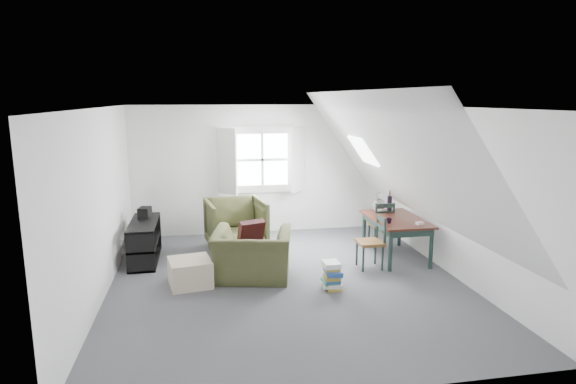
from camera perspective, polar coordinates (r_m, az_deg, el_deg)
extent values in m
plane|color=#4B4B51|center=(7.09, -0.11, -10.64)|extent=(5.50, 5.50, 0.00)
plane|color=white|center=(6.59, -0.11, 9.99)|extent=(5.50, 5.50, 0.00)
plane|color=white|center=(9.41, -3.10, 2.66)|extent=(5.00, 0.00, 5.00)
plane|color=white|center=(4.15, 6.74, -8.38)|extent=(5.00, 0.00, 5.00)
plane|color=white|center=(6.76, -21.46, -1.44)|extent=(0.00, 5.50, 5.50)
plane|color=white|center=(7.58, 18.84, 0.02)|extent=(0.00, 5.50, 5.50)
plane|color=white|center=(6.55, -13.60, 3.31)|extent=(3.19, 5.50, 4.48)
plane|color=white|center=(7.08, 12.35, 3.93)|extent=(3.19, 5.50, 4.48)
cube|color=white|center=(9.36, -3.09, 3.86)|extent=(1.30, 0.04, 1.30)
cube|color=white|center=(9.14, -7.20, 3.61)|extent=(0.35, 0.35, 1.25)
cube|color=white|center=(9.32, 1.19, 3.83)|extent=(0.35, 0.35, 1.25)
cube|color=white|center=(9.35, -3.08, 3.85)|extent=(1.00, 0.02, 1.00)
cube|color=white|center=(9.33, -3.07, 3.83)|extent=(1.08, 0.04, 0.05)
cube|color=white|center=(9.33, -3.07, 3.83)|extent=(0.05, 0.04, 1.08)
cube|color=white|center=(8.29, 8.90, 4.86)|extent=(0.35, 0.75, 0.47)
imported|color=#3E4223|center=(7.27, -4.20, -10.14)|extent=(1.30, 1.19, 0.73)
imported|color=#3E4223|center=(8.60, -6.13, -6.75)|extent=(1.10, 1.13, 0.90)
cube|color=#340E11|center=(7.20, -4.41, -4.86)|extent=(0.44, 0.34, 0.40)
cube|color=#C8B396|center=(7.07, -11.52, -9.32)|extent=(0.66, 0.66, 0.38)
cube|color=#36160E|center=(8.15, 12.71, -3.14)|extent=(0.81, 1.36, 0.04)
cube|color=#1E332D|center=(8.17, 12.68, -3.64)|extent=(0.72, 1.27, 0.11)
cylinder|color=#1E332D|center=(7.58, 12.04, -6.87)|extent=(0.06, 0.06, 0.64)
cylinder|color=#1E332D|center=(7.85, 16.60, -6.46)|extent=(0.06, 0.06, 0.64)
cylinder|color=#1E332D|center=(8.66, 9.00, -4.48)|extent=(0.06, 0.06, 0.64)
cylinder|color=#1E332D|center=(8.90, 13.09, -4.21)|extent=(0.06, 0.06, 0.64)
sphere|color=silver|center=(8.47, 10.63, -1.52)|extent=(0.23, 0.23, 0.23)
cylinder|color=silver|center=(8.43, 10.67, -0.53)|extent=(0.07, 0.07, 0.13)
cylinder|color=black|center=(8.65, 11.94, -1.30)|extent=(0.08, 0.08, 0.26)
cylinder|color=#3F2D1E|center=(8.59, 12.02, 0.53)|extent=(0.03, 0.05, 0.46)
cylinder|color=#3F2D1E|center=(8.61, 12.09, 0.54)|extent=(0.04, 0.06, 0.46)
cylinder|color=#3F2D1E|center=(8.58, 11.98, 0.51)|extent=(0.05, 0.08, 0.45)
imported|color=black|center=(7.78, 11.87, -3.65)|extent=(0.10, 0.10, 0.08)
cube|color=white|center=(7.82, 15.35, -3.58)|extent=(0.13, 0.11, 0.04)
cube|color=brown|center=(8.71, 10.95, -3.77)|extent=(0.39, 0.39, 0.05)
cylinder|color=#1E332D|center=(8.97, 11.48, -4.82)|extent=(0.03, 0.03, 0.40)
cylinder|color=#1E332D|center=(8.69, 12.26, -5.38)|extent=(0.03, 0.03, 0.40)
cylinder|color=#1E332D|center=(8.86, 9.56, -4.95)|extent=(0.03, 0.03, 0.40)
cylinder|color=#1E332D|center=(8.57, 10.28, -5.52)|extent=(0.03, 0.03, 0.40)
cylinder|color=#1E332D|center=(8.56, 12.43, -2.66)|extent=(0.03, 0.03, 0.42)
cylinder|color=#1E332D|center=(8.44, 10.42, -2.78)|extent=(0.03, 0.03, 0.42)
cube|color=#1E332D|center=(8.46, 11.48, -1.61)|extent=(0.32, 0.03, 0.08)
cube|color=#1E332D|center=(8.49, 11.44, -2.41)|extent=(0.32, 0.03, 0.06)
cube|color=brown|center=(7.64, 9.68, -5.91)|extent=(0.39, 0.39, 0.05)
cylinder|color=#1E332D|center=(7.80, 8.15, -7.18)|extent=(0.03, 0.03, 0.39)
cylinder|color=#1E332D|center=(7.90, 10.31, -7.01)|extent=(0.03, 0.03, 0.39)
cylinder|color=#1E332D|center=(7.52, 8.91, -7.90)|extent=(0.03, 0.03, 0.39)
cylinder|color=#1E332D|center=(7.62, 11.14, -7.71)|extent=(0.03, 0.03, 0.39)
cylinder|color=#1E332D|center=(7.79, 10.55, -4.08)|extent=(0.03, 0.03, 0.41)
cylinder|color=#1E332D|center=(7.51, 11.39, -4.68)|extent=(0.03, 0.03, 0.41)
cube|color=#1E332D|center=(7.60, 11.01, -3.17)|extent=(0.03, 0.31, 0.07)
cube|color=#1E332D|center=(7.63, 10.97, -4.04)|extent=(0.03, 0.31, 0.06)
cube|color=black|center=(8.34, -16.52, -7.62)|extent=(0.42, 1.27, 0.03)
cube|color=black|center=(8.25, -16.63, -5.63)|extent=(0.42, 1.27, 0.03)
cube|color=black|center=(8.17, -16.76, -3.49)|extent=(0.42, 1.27, 0.03)
cube|color=black|center=(7.66, -17.12, -6.95)|extent=(0.42, 0.03, 0.64)
cube|color=black|center=(8.85, -16.21, -4.48)|extent=(0.42, 0.03, 0.64)
cube|color=#264C99|center=(7.96, -16.84, -7.67)|extent=(0.19, 0.21, 0.23)
cube|color=red|center=(8.41, -16.49, -6.64)|extent=(0.19, 0.25, 0.23)
cube|color=white|center=(8.01, -16.84, -5.19)|extent=(0.19, 0.23, 0.21)
cube|color=black|center=(8.39, -16.61, -2.41)|extent=(0.22, 0.27, 0.19)
cube|color=#B29933|center=(6.90, 5.35, -11.19)|extent=(0.20, 0.27, 0.03)
cube|color=white|center=(6.90, 5.10, -10.90)|extent=(0.26, 0.29, 0.03)
cube|color=white|center=(6.87, 5.45, -10.68)|extent=(0.22, 0.29, 0.03)
cube|color=#337F4C|center=(6.85, 5.03, -10.46)|extent=(0.22, 0.27, 0.03)
cube|color=#264C99|center=(6.83, 5.27, -10.31)|extent=(0.24, 0.31, 0.02)
cube|color=#B29933|center=(6.84, 5.21, -10.05)|extent=(0.21, 0.27, 0.02)
cube|color=#B29933|center=(6.85, 5.23, -9.77)|extent=(0.24, 0.30, 0.03)
cube|color=#264C99|center=(6.81, 5.51, -9.59)|extent=(0.24, 0.31, 0.04)
cube|color=#264C99|center=(6.79, 5.35, -9.34)|extent=(0.24, 0.30, 0.03)
cube|color=#B29933|center=(6.82, 5.19, -8.93)|extent=(0.22, 0.28, 0.03)
cube|color=white|center=(6.80, 5.12, -8.67)|extent=(0.22, 0.25, 0.04)
cube|color=white|center=(6.79, 5.16, -8.36)|extent=(0.22, 0.27, 0.03)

